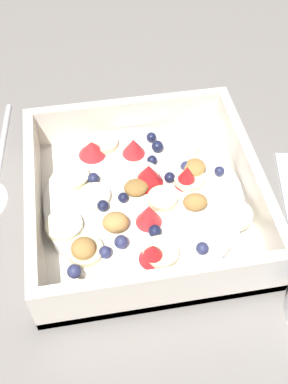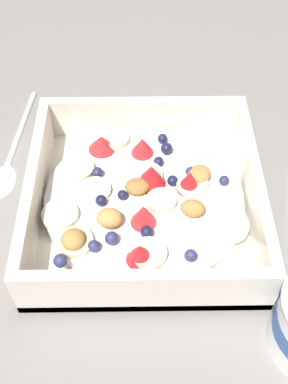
{
  "view_description": "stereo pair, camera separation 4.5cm",
  "coord_description": "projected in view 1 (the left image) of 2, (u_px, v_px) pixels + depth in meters",
  "views": [
    {
      "loc": [
        0.03,
        0.27,
        0.38
      ],
      "look_at": [
        -0.02,
        -0.01,
        0.03
      ],
      "focal_mm": 43.55,
      "sensor_mm": 36.0,
      "label": 1
    },
    {
      "loc": [
        -0.01,
        0.28,
        0.38
      ],
      "look_at": [
        -0.02,
        -0.01,
        0.03
      ],
      "focal_mm": 43.55,
      "sensor_mm": 36.0,
      "label": 2
    }
  ],
  "objects": [
    {
      "name": "fruit_bowl",
      "position": [
        144.0,
        199.0,
        0.46
      ],
      "size": [
        0.22,
        0.22,
        0.06
      ],
      "color": "white",
      "rests_on": "ground"
    },
    {
      "name": "ground_plane",
      "position": [
        131.0,
        220.0,
        0.47
      ],
      "size": [
        2.4,
        2.4,
        0.0
      ],
      "primitive_type": "plane",
      "color": "gray"
    }
  ]
}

